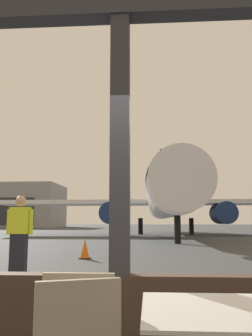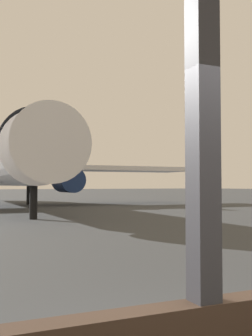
% 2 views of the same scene
% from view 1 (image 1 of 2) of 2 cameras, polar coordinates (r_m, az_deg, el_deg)
% --- Properties ---
extents(ground_plane, '(220.00, 220.00, 0.00)m').
position_cam_1_polar(ground_plane, '(43.57, 3.49, -10.32)').
color(ground_plane, '#383A3D').
extents(window_frame, '(9.15, 0.24, 3.67)m').
position_cam_1_polar(window_frame, '(3.56, -0.99, -7.75)').
color(window_frame, '#38281E').
rests_on(window_frame, ground).
extents(airplane, '(31.39, 30.04, 9.95)m').
position_cam_1_polar(airplane, '(31.18, 6.67, -4.98)').
color(airplane, silver).
rests_on(airplane, ground).
extents(ground_crew_worker, '(0.57, 0.22, 1.74)m').
position_cam_1_polar(ground_crew_worker, '(7.70, -17.05, -10.61)').
color(ground_crew_worker, black).
rests_on(ground_crew_worker, ground).
extents(traffic_cone, '(0.36, 0.36, 0.65)m').
position_cam_1_polar(traffic_cone, '(11.82, -6.73, -13.02)').
color(traffic_cone, orange).
rests_on(traffic_cone, ground).
extents(distant_hangar, '(22.99, 14.28, 9.47)m').
position_cam_1_polar(distant_hangar, '(84.03, -18.47, -5.90)').
color(distant_hangar, gray).
rests_on(distant_hangar, ground).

